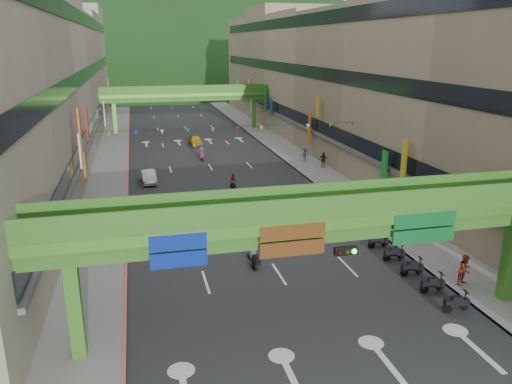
{
  "coord_description": "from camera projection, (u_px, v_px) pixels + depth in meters",
  "views": [
    {
      "loc": [
        -7.87,
        -14.59,
        13.55
      ],
      "look_at": [
        0.0,
        18.0,
        3.5
      ],
      "focal_mm": 35.0,
      "sensor_mm": 36.0,
      "label": 1
    }
  ],
  "objects": [
    {
      "name": "road_slab",
      "position": [
        199.0,
        150.0,
        65.8
      ],
      "size": [
        18.0,
        140.0,
        0.02
      ],
      "primitive_type": "cube",
      "color": "#28282B",
      "rests_on": "ground"
    },
    {
      "name": "sidewalk_left",
      "position": [
        113.0,
        153.0,
        63.31
      ],
      "size": [
        4.0,
        140.0,
        0.15
      ],
      "primitive_type": "cube",
      "color": "gray",
      "rests_on": "ground"
    },
    {
      "name": "sidewalk_right",
      "position": [
        279.0,
        145.0,
        68.25
      ],
      "size": [
        4.0,
        140.0,
        0.15
      ],
      "primitive_type": "cube",
      "color": "gray",
      "rests_on": "ground"
    },
    {
      "name": "curb_left",
      "position": [
        128.0,
        153.0,
        63.73
      ],
      "size": [
        0.2,
        140.0,
        0.18
      ],
      "primitive_type": "cube",
      "color": "#CC5959",
      "rests_on": "ground"
    },
    {
      "name": "curb_right",
      "position": [
        266.0,
        146.0,
        67.82
      ],
      "size": [
        0.2,
        140.0,
        0.18
      ],
      "primitive_type": "cube",
      "color": "gray",
      "rests_on": "ground"
    },
    {
      "name": "building_row_left",
      "position": [
        37.0,
        79.0,
        58.83
      ],
      "size": [
        12.8,
        95.0,
        19.0
      ],
      "color": "#9E937F",
      "rests_on": "ground"
    },
    {
      "name": "building_row_right",
      "position": [
        337.0,
        74.0,
        67.34
      ],
      "size": [
        12.8,
        95.0,
        19.0
      ],
      "color": "gray",
      "rests_on": "ground"
    },
    {
      "name": "overpass_near",
      "position": [
        340.0,
        232.0,
        22.97
      ],
      "size": [
        28.0,
        12.27,
        7.1
      ],
      "color": "#4C9E2D",
      "rests_on": "ground"
    },
    {
      "name": "overpass_far",
      "position": [
        186.0,
        97.0,
        78.22
      ],
      "size": [
        28.0,
        2.2,
        7.1
      ],
      "color": "#4C9E2D",
      "rests_on": "ground"
    },
    {
      "name": "hill_left",
      "position": [
        111.0,
        85.0,
        164.85
      ],
      "size": [
        168.0,
        140.0,
        112.0
      ],
      "primitive_type": "ellipsoid",
      "color": "#1C4419",
      "rests_on": "ground"
    },
    {
      "name": "hill_right",
      "position": [
        221.0,
        79.0,
        192.47
      ],
      "size": [
        208.0,
        176.0,
        128.0
      ],
      "primitive_type": "ellipsoid",
      "color": "#1C4419",
      "rests_on": "ground"
    },
    {
      "name": "bunting_string",
      "position": [
        225.0,
        130.0,
        45.47
      ],
      "size": [
        26.0,
        0.36,
        0.47
      ],
      "color": "black",
      "rests_on": "ground"
    },
    {
      "name": "scooter_rider_near",
      "position": [
        254.0,
        254.0,
        31.18
      ],
      "size": [
        0.71,
        1.59,
        1.96
      ],
      "color": "black",
      "rests_on": "ground"
    },
    {
      "name": "scooter_rider_mid",
      "position": [
        233.0,
        183.0,
        46.64
      ],
      "size": [
        0.82,
        1.6,
        1.92
      ],
      "color": "black",
      "rests_on": "ground"
    },
    {
      "name": "scooter_rider_left",
      "position": [
        156.0,
        214.0,
        38.24
      ],
      "size": [
        0.98,
        1.59,
        1.92
      ],
      "color": "gray",
      "rests_on": "ground"
    },
    {
      "name": "scooter_rider_far",
      "position": [
        202.0,
        152.0,
        59.68
      ],
      "size": [
        0.88,
        1.6,
        2.09
      ],
      "color": "maroon",
      "rests_on": "ground"
    },
    {
      "name": "parked_scooter_row",
      "position": [
        412.0,
        267.0,
        30.16
      ],
      "size": [
        1.6,
        9.39,
        1.08
      ],
      "color": "black",
      "rests_on": "ground"
    },
    {
      "name": "car_silver",
      "position": [
        149.0,
        177.0,
        50.08
      ],
      "size": [
        1.59,
        3.97,
        1.28
      ],
      "primitive_type": "imported",
      "rotation": [
        0.0,
        0.0,
        0.06
      ],
      "color": "#B8B9BF",
      "rests_on": "ground"
    },
    {
      "name": "car_yellow",
      "position": [
        195.0,
        140.0,
        68.56
      ],
      "size": [
        1.8,
        4.04,
        1.35
      ],
      "primitive_type": "imported",
      "rotation": [
        0.0,
        0.0,
        0.05
      ],
      "color": "gold",
      "rests_on": "ground"
    },
    {
      "name": "pedestrian_red",
      "position": [
        465.0,
        272.0,
        28.67
      ],
      "size": [
        1.09,
        0.99,
        1.81
      ],
      "primitive_type": "imported",
      "rotation": [
        0.0,
        0.0,
        0.43
      ],
      "color": "#AC3C24",
      "rests_on": "ground"
    },
    {
      "name": "pedestrian_dark",
      "position": [
        323.0,
        161.0,
        55.74
      ],
      "size": [
        1.09,
        0.66,
        1.73
      ],
      "primitive_type": "imported",
      "rotation": [
        0.0,
        0.0,
        -0.25
      ],
      "color": "black",
      "rests_on": "ground"
    },
    {
      "name": "pedestrian_blue",
      "position": [
        305.0,
        156.0,
        58.8
      ],
      "size": [
        0.81,
        0.64,
        1.53
      ],
      "primitive_type": "imported",
      "rotation": [
        0.0,
        0.0,
        2.86
      ],
      "color": "#3E4266",
      "rests_on": "ground"
    }
  ]
}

